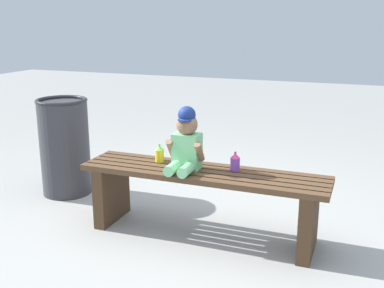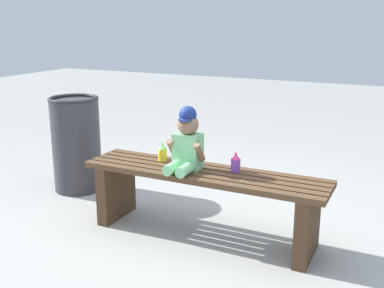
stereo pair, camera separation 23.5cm
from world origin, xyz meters
name	(u,v)px [view 1 (the left image)]	position (x,y,z in m)	size (l,w,h in m)	color
ground_plane	(202,235)	(0.00, 0.00, 0.00)	(16.00, 16.00, 0.00)	#999993
park_bench	(203,192)	(0.00, 0.00, 0.30)	(1.58, 0.36, 0.44)	#513823
child_figure	(186,142)	(-0.11, -0.02, 0.62)	(0.23, 0.27, 0.40)	#7FCC8C
sippy_cup_left	(160,153)	(-0.33, 0.07, 0.50)	(0.06, 0.06, 0.12)	yellow
sippy_cup_right	(235,162)	(0.19, 0.07, 0.50)	(0.06, 0.06, 0.12)	#8C4CCC
trash_bin	(65,146)	(-1.29, 0.34, 0.39)	(0.40, 0.40, 0.77)	#333338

